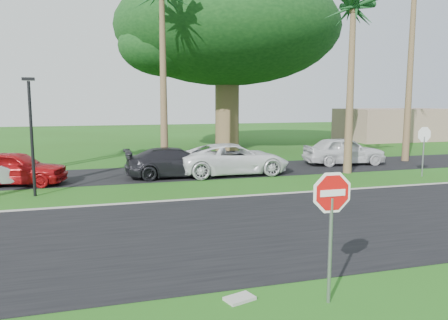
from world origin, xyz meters
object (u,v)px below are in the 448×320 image
Objects in this scene: car_dark at (176,163)px; stop_sign_far at (424,141)px; car_pickup at (344,151)px; car_red at (14,168)px; stop_sign_near at (331,210)px; car_minivan at (233,159)px.

stop_sign_far is at bearing -104.96° from car_dark.
car_dark is at bearing 103.76° from car_pickup.
car_dark is at bearing -75.43° from car_red.
car_red reaches higher than car_dark.
car_red is (-19.15, 3.19, -1.01)m from stop_sign_far.
car_pickup is at bearing -81.78° from car_dark.
stop_sign_far is at bearing -85.06° from car_red.
stop_sign_near is 0.58× the size of car_red.
stop_sign_far is 9.50m from car_minivan.
stop_sign_near reaches higher than car_minivan.
car_minivan reaches higher than car_dark.
car_red is 10.24m from car_minivan.
stop_sign_near is 0.46× the size of car_minivan.
stop_sign_far is at bearing -109.73° from car_minivan.
car_pickup reaches higher than car_dark.
car_pickup is (7.32, 1.51, 0.02)m from car_minivan.
stop_sign_near is at bearing -178.35° from car_dark.
stop_sign_far is 0.55× the size of car_pickup.
car_dark is at bearing 88.63° from car_minivan.
car_red is at bearing 118.33° from stop_sign_near.
car_pickup is at bearing -70.81° from car_red.
car_dark is 2.96m from car_minivan.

